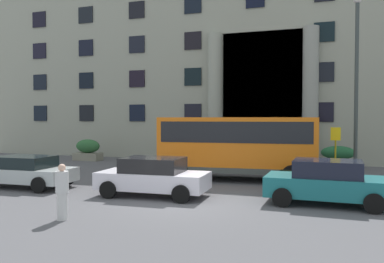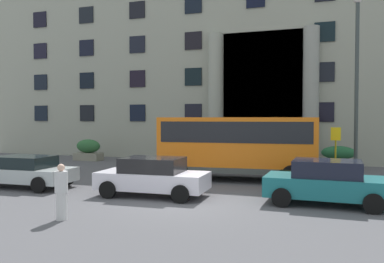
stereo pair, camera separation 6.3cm
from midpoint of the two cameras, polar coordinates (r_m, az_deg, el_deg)
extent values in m
cube|color=#4F4E52|center=(13.61, -1.17, -10.44)|extent=(80.00, 64.00, 0.12)
cube|color=gray|center=(30.64, 10.43, 10.25)|extent=(41.77, 9.00, 14.58)
cube|color=black|center=(25.90, 9.83, 4.85)|extent=(5.05, 0.12, 8.35)
cylinder|color=gray|center=(26.25, 3.21, 4.84)|extent=(0.95, 0.95, 8.35)
cylinder|color=gray|center=(25.28, 16.48, 4.87)|extent=(0.95, 0.95, 8.35)
cube|color=black|center=(33.18, -20.87, 2.44)|extent=(1.19, 0.08, 1.18)
cube|color=black|center=(30.67, -14.88, 2.55)|extent=(1.19, 0.08, 1.18)
cube|color=black|center=(28.54, -7.90, 2.65)|extent=(1.19, 0.08, 1.18)
cube|color=black|center=(26.90, 0.06, 2.71)|extent=(1.19, 0.08, 1.18)
cube|color=black|center=(25.43, 18.16, 2.65)|extent=(1.19, 0.08, 1.18)
cube|color=black|center=(33.29, -20.93, 6.58)|extent=(1.19, 0.08, 1.18)
cube|color=black|center=(30.79, -14.92, 7.03)|extent=(1.19, 0.08, 1.18)
cube|color=black|center=(28.67, -7.93, 7.46)|extent=(1.19, 0.08, 1.18)
cube|color=black|center=(27.04, 0.06, 7.81)|extent=(1.19, 0.08, 1.18)
cube|color=black|center=(25.58, 18.22, 8.05)|extent=(1.19, 0.08, 1.18)
cube|color=black|center=(33.58, -20.98, 10.68)|extent=(1.19, 0.08, 1.18)
cube|color=black|center=(31.09, -14.96, 11.45)|extent=(1.19, 0.08, 1.18)
cube|color=black|center=(29.00, -7.95, 12.20)|extent=(1.19, 0.08, 1.18)
cube|color=black|center=(27.39, 0.06, 12.82)|extent=(1.19, 0.08, 1.18)
cube|color=black|center=(25.95, 18.28, 13.33)|extent=(1.19, 0.08, 1.18)
cube|color=black|center=(34.03, -21.03, 14.68)|extent=(1.19, 0.08, 1.18)
cube|color=black|center=(31.58, -15.00, 15.76)|extent=(1.19, 0.08, 1.18)
cube|color=black|center=(29.52, -7.97, 16.79)|extent=(1.19, 0.08, 1.18)
cube|color=black|center=(27.94, 0.06, 17.67)|extent=(1.19, 0.08, 1.18)
cube|color=orange|center=(18.46, 6.41, -1.76)|extent=(7.19, 3.00, 2.43)
cube|color=black|center=(18.43, 6.41, 0.01)|extent=(6.77, 2.99, 0.92)
cube|color=black|center=(18.29, 17.13, -0.71)|extent=(0.23, 2.02, 1.15)
cube|color=#424742|center=(18.56, 6.39, -5.14)|extent=(7.19, 3.04, 0.24)
cylinder|color=black|center=(19.60, 14.02, -5.16)|extent=(0.92, 0.36, 0.90)
cylinder|color=black|center=(17.22, 14.00, -6.15)|extent=(0.92, 0.36, 0.90)
cylinder|color=black|center=(20.21, -0.07, -4.88)|extent=(0.92, 0.36, 0.90)
cylinder|color=black|center=(17.91, -1.97, -5.77)|extent=(0.92, 0.36, 0.90)
cylinder|color=#9B9114|center=(19.53, 19.69, -3.07)|extent=(0.08, 0.08, 2.37)
cube|color=yellow|center=(19.44, 19.72, -0.32)|extent=(0.44, 0.03, 0.60)
cube|color=slate|center=(23.45, 20.05, -4.46)|extent=(1.92, 0.90, 0.57)
ellipsoid|color=#205632|center=(23.39, 20.07, -2.86)|extent=(1.84, 0.81, 0.74)
cube|color=gray|center=(27.75, -14.69, -3.49)|extent=(1.83, 0.93, 0.50)
ellipsoid|color=#2A5B30|center=(27.69, -14.70, -2.03)|extent=(1.75, 0.84, 0.92)
cube|color=silver|center=(14.77, -5.69, -6.95)|extent=(4.07, 1.89, 0.61)
cube|color=black|center=(14.69, -5.70, -4.74)|extent=(2.22, 1.60, 0.53)
cylinder|color=black|center=(15.17, 0.38, -7.73)|extent=(0.63, 0.22, 0.62)
cylinder|color=black|center=(13.55, -1.72, -8.90)|extent=(0.63, 0.22, 0.62)
cylinder|color=black|center=(16.14, -9.00, -7.16)|extent=(0.63, 0.22, 0.62)
cylinder|color=black|center=(14.63, -11.97, -8.13)|extent=(0.63, 0.22, 0.62)
cube|color=#B0B8B8|center=(17.87, -22.79, -5.64)|extent=(4.07, 1.90, 0.55)
cube|color=black|center=(17.81, -22.81, -4.01)|extent=(2.22, 1.63, 0.47)
cylinder|color=black|center=(17.77, -17.53, -6.38)|extent=(0.63, 0.22, 0.62)
cylinder|color=black|center=(16.37, -21.09, -7.14)|extent=(0.63, 0.22, 0.62)
cylinder|color=black|center=(19.44, -24.19, -5.75)|extent=(0.63, 0.22, 0.62)
cube|color=#18666D|center=(14.00, 18.63, -7.45)|extent=(4.00, 1.86, 0.66)
cube|color=black|center=(13.92, 18.65, -5.01)|extent=(2.17, 1.61, 0.55)
cylinder|color=black|center=(14.96, 23.93, -8.03)|extent=(0.62, 0.21, 0.62)
cylinder|color=black|center=(13.21, 24.43, -9.36)|extent=(0.62, 0.21, 0.62)
cylinder|color=black|center=(15.03, 13.52, -7.87)|extent=(0.62, 0.21, 0.62)
cylinder|color=black|center=(13.28, 12.61, -9.17)|extent=(0.62, 0.21, 0.62)
cylinder|color=black|center=(19.74, -18.91, -5.60)|extent=(0.61, 0.19, 0.60)
cylinder|color=black|center=(20.70, -21.40, -5.28)|extent=(0.61, 0.21, 0.60)
cube|color=#B2B3C2|center=(20.18, -20.19, -4.65)|extent=(0.86, 0.36, 0.32)
cube|color=black|center=(20.29, -20.54, -4.10)|extent=(0.54, 0.28, 0.12)
cylinder|color=#A5A5A8|center=(19.75, -19.13, -3.90)|extent=(0.11, 0.55, 0.03)
cylinder|color=black|center=(15.91, 16.30, -7.38)|extent=(0.61, 0.21, 0.60)
cylinder|color=black|center=(16.28, 11.60, -7.13)|extent=(0.61, 0.23, 0.60)
cube|color=maroon|center=(16.04, 13.93, -6.27)|extent=(0.90, 0.40, 0.32)
cube|color=black|center=(16.07, 13.32, -5.61)|extent=(0.55, 0.29, 0.12)
cylinder|color=#A5A5A8|center=(15.86, 15.94, -5.29)|extent=(0.13, 0.55, 0.03)
cylinder|color=silver|center=(11.95, -18.16, -10.10)|extent=(0.30, 0.30, 0.77)
cylinder|color=silver|center=(11.82, -18.20, -6.85)|extent=(0.36, 0.36, 0.60)
sphere|color=#E2B095|center=(11.77, -18.22, -4.91)|extent=(0.21, 0.21, 0.21)
cylinder|color=#363E3D|center=(20.70, 22.30, 5.40)|extent=(0.18, 0.18, 8.31)
camera|label=1|loc=(0.03, -90.10, 0.00)|focal=37.39mm
camera|label=2|loc=(0.03, 89.90, 0.00)|focal=37.39mm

